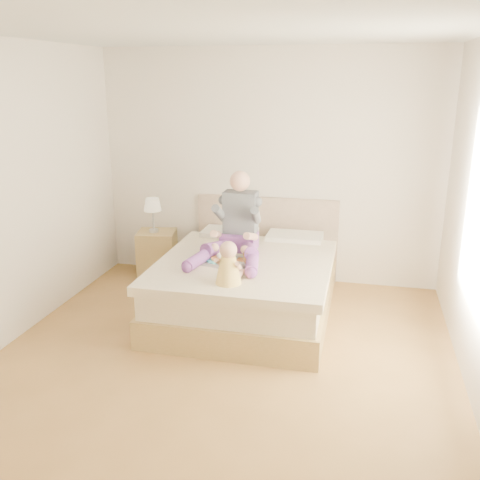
% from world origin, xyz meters
% --- Properties ---
extents(room, '(4.02, 4.22, 2.71)m').
position_xyz_m(room, '(0.08, 0.01, 1.51)').
color(room, brown).
rests_on(room, ground).
extents(bed, '(1.70, 2.18, 1.00)m').
position_xyz_m(bed, '(0.00, 1.08, 0.32)').
color(bed, olive).
rests_on(bed, ground).
extents(nightstand, '(0.52, 0.48, 0.55)m').
position_xyz_m(nightstand, '(-1.33, 1.85, 0.28)').
color(nightstand, olive).
rests_on(nightstand, ground).
extents(lamp, '(0.21, 0.21, 0.42)m').
position_xyz_m(lamp, '(-1.35, 1.83, 0.87)').
color(lamp, silver).
rests_on(lamp, nightstand).
extents(adult, '(0.73, 1.02, 0.86)m').
position_xyz_m(adult, '(-0.14, 1.11, 0.86)').
color(adult, '#65317C').
rests_on(adult, bed).
extents(tray, '(0.50, 0.42, 0.13)m').
position_xyz_m(tray, '(-0.15, 0.78, 0.64)').
color(tray, silver).
rests_on(tray, bed).
extents(baby, '(0.25, 0.35, 0.39)m').
position_xyz_m(baby, '(-0.01, 0.27, 0.77)').
color(baby, '#FFCB50').
rests_on(baby, bed).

